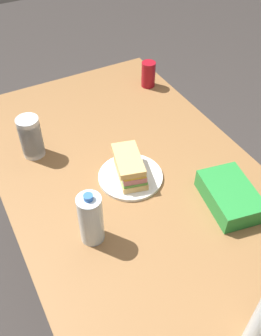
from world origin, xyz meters
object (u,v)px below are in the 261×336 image
(paper_plate, at_px, (131,177))
(sandwich, at_px, (130,167))
(dining_table, at_px, (147,211))
(plastic_cup_stack, at_px, (31,137))
(soda_can_red, at_px, (148,74))
(water_bottle_tall, at_px, (91,219))
(chip_bag, at_px, (230,196))

(paper_plate, xyz_separation_m, sandwich, (0.00, 0.00, 0.05))
(dining_table, distance_m, plastic_cup_stack, 0.52)
(paper_plate, distance_m, plastic_cup_stack, 0.41)
(soda_can_red, xyz_separation_m, water_bottle_tall, (-0.68, 0.60, 0.03))
(water_bottle_tall, distance_m, plastic_cup_stack, 0.47)
(paper_plate, height_order, chip_bag, chip_bag)
(dining_table, height_order, soda_can_red, soda_can_red)
(water_bottle_tall, bearing_deg, dining_table, -74.21)
(plastic_cup_stack, bearing_deg, dining_table, -145.04)
(water_bottle_tall, bearing_deg, plastic_cup_stack, 4.86)
(soda_can_red, height_order, chip_bag, soda_can_red)
(sandwich, relative_size, plastic_cup_stack, 1.20)
(soda_can_red, height_order, water_bottle_tall, water_bottle_tall)
(dining_table, bearing_deg, paper_plate, 6.25)
(sandwich, relative_size, water_bottle_tall, 1.01)
(soda_can_red, height_order, plastic_cup_stack, plastic_cup_stack)
(paper_plate, height_order, plastic_cup_stack, plastic_cup_stack)
(plastic_cup_stack, bearing_deg, paper_plate, -137.68)
(water_bottle_tall, height_order, plastic_cup_stack, water_bottle_tall)
(dining_table, relative_size, plastic_cup_stack, 10.47)
(paper_plate, height_order, water_bottle_tall, water_bottle_tall)
(sandwich, distance_m, chip_bag, 0.36)
(sandwich, xyz_separation_m, water_bottle_tall, (-0.18, 0.23, 0.04))
(dining_table, relative_size, sandwich, 8.71)
(sandwich, height_order, chip_bag, sandwich)
(sandwich, distance_m, plastic_cup_stack, 0.40)
(soda_can_red, bearing_deg, chip_bag, 170.40)
(chip_bag, relative_size, water_bottle_tall, 1.16)
(chip_bag, height_order, water_bottle_tall, water_bottle_tall)
(paper_plate, distance_m, sandwich, 0.05)
(paper_plate, bearing_deg, dining_table, -173.75)
(chip_bag, bearing_deg, water_bottle_tall, -90.28)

